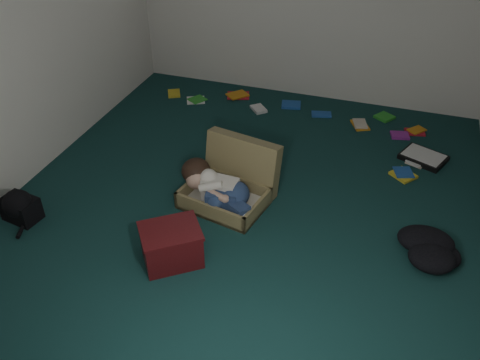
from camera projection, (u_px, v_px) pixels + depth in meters
The scene contains 10 objects.
floor at pixel (245, 203), 4.42m from camera, with size 4.50×4.50×0.00m, color #123533.
wall_front at pixel (65, 282), 1.93m from camera, with size 4.50×4.50×0.00m, color white.
wall_left at pixel (16, 31), 4.18m from camera, with size 4.50×4.50×0.00m, color white.
suitcase at pixel (232, 183), 4.41m from camera, with size 0.81×0.79×0.51m.
person at pixel (217, 187), 4.28m from camera, with size 0.72×0.46×0.31m.
maroon_bin at pixel (171, 245), 3.77m from camera, with size 0.56×0.54×0.30m.
backpack at pixel (21, 208), 4.19m from camera, with size 0.36×0.29×0.22m, color black, non-canonical shape.
clothing_pile at pixel (422, 249), 3.84m from camera, with size 0.48×0.39×0.15m, color black, non-canonical shape.
paper_tray at pixel (423, 157), 4.97m from camera, with size 0.49×0.44×0.06m.
book_scatter at pixel (316, 120), 5.61m from camera, with size 3.05×1.34×0.02m.
Camera 1 is at (1.06, -3.31, 2.74)m, focal length 38.00 mm.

